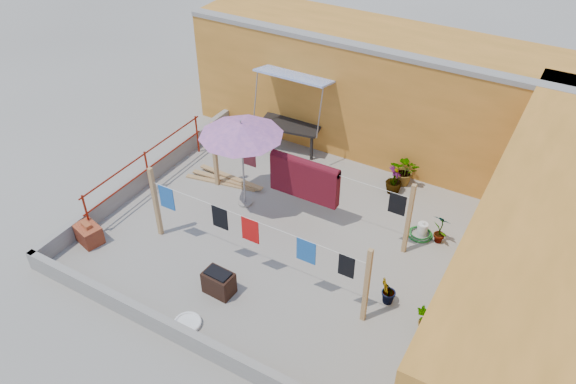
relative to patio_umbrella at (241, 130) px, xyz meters
The scene contains 21 objects.
ground 2.57m from the patio_umbrella, 18.16° to the right, with size 80.00×80.00×0.00m, color #9E998E.
wall_back 4.67m from the patio_umbrella, 65.30° to the left, with size 11.00×3.27×3.21m.
wall_right 6.68m from the patio_umbrella, ahead, with size 2.40×9.00×3.20m, color orange.
parapet_front 4.69m from the patio_umbrella, 70.41° to the right, with size 8.30×0.16×0.44m, color gray.
parapet_left 3.26m from the patio_umbrella, 169.83° to the right, with size 0.16×7.30×0.44m, color gray.
red_railing 2.84m from the patio_umbrella, 164.38° to the right, with size 0.05×4.20×1.10m.
clothesline_rig 1.79m from the patio_umbrella, ahead, with size 5.09×2.35×1.80m.
patio_umbrella is the anchor object (origin of this frame).
outdoor_table 3.07m from the patio_umbrella, 96.14° to the left, with size 1.78×1.11×0.78m.
brick_stack 4.10m from the patio_umbrella, 128.15° to the right, with size 0.69×0.57×0.52m.
lumber_pile 2.28m from the patio_umbrella, 151.17° to the left, with size 2.08×0.59×0.12m.
brazier 3.43m from the patio_umbrella, 66.80° to the right, with size 0.62×0.43×0.54m.
white_basin 4.34m from the patio_umbrella, 73.13° to the right, with size 0.54×0.54×0.09m.
water_jug_a 4.65m from the patio_umbrella, 14.20° to the left, with size 0.24×0.24×0.37m.
water_jug_b 5.71m from the patio_umbrella, 17.57° to the left, with size 0.24×0.24×0.38m.
green_hose 4.68m from the patio_umbrella, 13.99° to the left, with size 0.58×0.58×0.09m.
plant_back_a 4.41m from the patio_umbrella, 41.94° to the left, with size 0.73×0.63×0.81m, color #18551A.
plant_back_b 4.07m from the patio_umbrella, 37.40° to the left, with size 0.41×0.41×0.73m, color #18551A.
plant_right_a 4.92m from the patio_umbrella, 12.50° to the left, with size 0.41×0.28×0.78m, color #18551A.
plant_right_b 4.71m from the patio_umbrella, 16.92° to the right, with size 0.36×0.29×0.65m, color #18551A.
plant_right_c 5.67m from the patio_umbrella, 17.55° to the right, with size 0.57×0.50×0.64m, color #18551A.
Camera 1 is at (4.83, -8.33, 8.45)m, focal length 35.00 mm.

